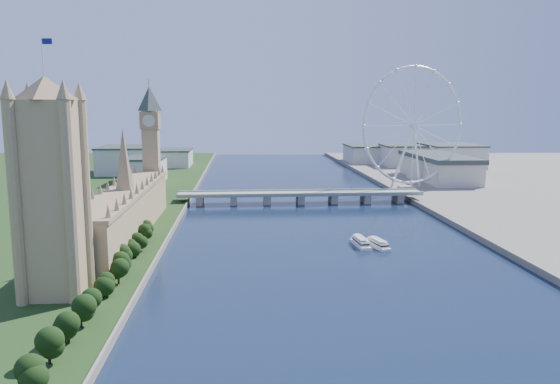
{
  "coord_description": "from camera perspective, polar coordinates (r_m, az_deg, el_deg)",
  "views": [
    {
      "loc": [
        -52.83,
        -184.34,
        85.89
      ],
      "look_at": [
        -24.76,
        210.0,
        24.38
      ],
      "focal_mm": 35.0,
      "sensor_mm": 36.0,
      "label": 1
    }
  ],
  "objects": [
    {
      "name": "london_eye",
      "position": [
        566.71,
        13.78,
        6.73
      ],
      "size": [
        113.6,
        39.12,
        124.3
      ],
      "color": "silver",
      "rests_on": "ground"
    },
    {
      "name": "big_ben",
      "position": [
        468.81,
        -13.38,
        6.24
      ],
      "size": [
        20.02,
        20.02,
        110.0
      ],
      "color": "tan",
      "rests_on": "ground"
    },
    {
      "name": "westminster_bridge",
      "position": [
        493.61,
        2.13,
        -0.4
      ],
      "size": [
        220.0,
        22.0,
        9.5
      ],
      "color": "gray",
      "rests_on": "ground"
    },
    {
      "name": "victoria_tower",
      "position": [
        254.99,
        -22.84,
        1.07
      ],
      "size": [
        28.16,
        28.16,
        112.0
      ],
      "color": "tan",
      "rests_on": "ground"
    },
    {
      "name": "parliament_range",
      "position": [
        368.44,
        -15.78,
        -2.04
      ],
      "size": [
        24.0,
        200.0,
        70.0
      ],
      "color": "tan",
      "rests_on": "ground"
    },
    {
      "name": "ground",
      "position": [
        210.11,
        11.28,
        -15.46
      ],
      "size": [
        2000.0,
        2000.0,
        0.0
      ],
      "primitive_type": "plane",
      "color": "#182844",
      "rests_on": "ground"
    },
    {
      "name": "county_hall",
      "position": [
        660.83,
        16.14,
        1.03
      ],
      "size": [
        54.0,
        144.0,
        35.0
      ],
      "primitive_type": null,
      "color": "beige",
      "rests_on": "ground"
    },
    {
      "name": "city_skyline",
      "position": [
        753.25,
        2.97,
        3.58
      ],
      "size": [
        505.0,
        280.0,
        32.0
      ],
      "color": "beige",
      "rests_on": "ground"
    },
    {
      "name": "tree_row",
      "position": [
        268.88,
        -17.0,
        -8.31
      ],
      "size": [
        8.21,
        200.21,
        18.94
      ],
      "color": "black",
      "rests_on": "ground"
    },
    {
      "name": "tour_boat_near",
      "position": [
        346.43,
        8.42,
        -5.61
      ],
      "size": [
        9.2,
        27.91,
        6.04
      ],
      "primitive_type": null,
      "rotation": [
        0.0,
        0.0,
        0.08
      ],
      "color": "white",
      "rests_on": "ground"
    },
    {
      "name": "tour_boat_far",
      "position": [
        344.97,
        10.21,
        -5.72
      ],
      "size": [
        12.17,
        26.51,
        5.64
      ],
      "primitive_type": null,
      "rotation": [
        0.0,
        0.0,
        0.23
      ],
      "color": "white",
      "rests_on": "ground"
    }
  ]
}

